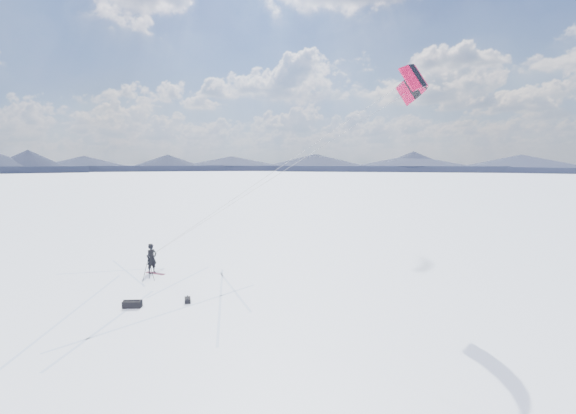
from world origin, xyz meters
The scene contains 9 objects.
ground centered at (0.00, 0.00, 0.00)m, with size 1800.00×1800.00×0.00m, color white.
horizon_hills centered at (0.00, 0.00, 2.90)m, with size 704.00×704.42×8.00m.
snow_tracks centered at (-0.41, -0.64, 0.00)m, with size 17.62×14.39×0.01m.
snowkiter centered at (-1.54, 2.99, 0.00)m, with size 0.71×0.46×1.94m, color black.
snowboard centered at (-1.28, 3.00, 0.02)m, with size 1.43×0.27×0.04m, color maroon.
tripod centered at (-0.46, 1.71, 1.01)m, with size 0.68×0.70×1.57m.
gear_bag_a centered at (2.50, -2.14, 0.18)m, with size 0.98×0.82×0.40m.
gear_bag_b centered at (4.38, -0.24, 0.12)m, with size 0.62×0.63×0.27m.
power_kite centered at (13.73, 7.24, 11.34)m, with size 16.55×6.88×11.02m.
Camera 1 is at (18.85, -16.01, 7.17)m, focal length 26.00 mm.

